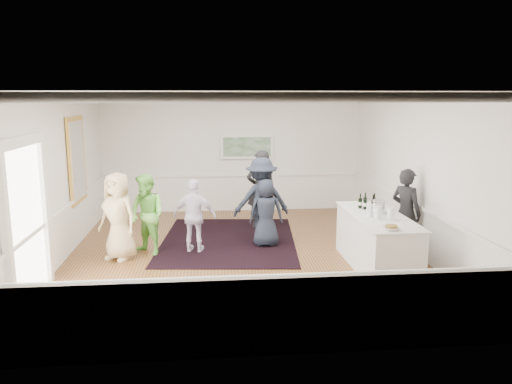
{
  "coord_description": "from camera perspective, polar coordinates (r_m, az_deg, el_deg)",
  "views": [
    {
      "loc": [
        -0.66,
        -9.6,
        3.15
      ],
      "look_at": [
        0.29,
        0.2,
        1.24
      ],
      "focal_mm": 35.0,
      "sensor_mm": 36.0,
      "label": 1
    }
  ],
  "objects": [
    {
      "name": "floor",
      "position": [
        10.13,
        -1.52,
        -7.17
      ],
      "size": [
        8.0,
        8.0,
        0.0
      ],
      "primitive_type": "plane",
      "color": "brown",
      "rests_on": "ground"
    },
    {
      "name": "guest_lilac",
      "position": [
        10.19,
        -7.02,
        -2.72
      ],
      "size": [
        0.95,
        0.57,
        1.51
      ],
      "primitive_type": "imported",
      "rotation": [
        0.0,
        0.0,
        2.9
      ],
      "color": "silver",
      "rests_on": "floor"
    },
    {
      "name": "doorway",
      "position": [
        8.37,
        -24.83,
        -2.01
      ],
      "size": [
        0.1,
        1.78,
        2.56
      ],
      "color": "white",
      "rests_on": "wall_left"
    },
    {
      "name": "bartender",
      "position": [
        10.26,
        16.75,
        -2.29
      ],
      "size": [
        0.71,
        0.77,
        1.76
      ],
      "primitive_type": "imported",
      "rotation": [
        0.0,
        0.0,
        2.17
      ],
      "color": "black",
      "rests_on": "floor"
    },
    {
      "name": "ice_bucket",
      "position": [
        9.51,
        13.74,
        -1.69
      ],
      "size": [
        0.26,
        0.26,
        0.25
      ],
      "primitive_type": "cylinder",
      "color": "silver",
      "rests_on": "serving_table"
    },
    {
      "name": "wall_right",
      "position": [
        10.58,
        17.72,
        2.01
      ],
      "size": [
        0.02,
        8.0,
        3.2
      ],
      "primitive_type": "cube",
      "color": "white",
      "rests_on": "floor"
    },
    {
      "name": "wainscoting",
      "position": [
        9.98,
        -1.53,
        -4.44
      ],
      "size": [
        7.0,
        8.0,
        1.0
      ],
      "primitive_type": null,
      "color": "white",
      "rests_on": "floor"
    },
    {
      "name": "nut_bowl",
      "position": [
        8.41,
        15.2,
        -3.95
      ],
      "size": [
        0.26,
        0.26,
        0.07
      ],
      "color": "white",
      "rests_on": "serving_table"
    },
    {
      "name": "guest_dark_b",
      "position": [
        11.88,
        0.57,
        0.28
      ],
      "size": [
        0.73,
        0.52,
        1.9
      ],
      "primitive_type": "imported",
      "rotation": [
        0.0,
        0.0,
        3.24
      ],
      "color": "black",
      "rests_on": "floor"
    },
    {
      "name": "guest_green",
      "position": [
        10.17,
        -12.36,
        -2.57
      ],
      "size": [
        1.0,
        0.98,
        1.63
      ],
      "primitive_type": "imported",
      "rotation": [
        0.0,
        0.0,
        -0.7
      ],
      "color": "#77D254",
      "rests_on": "floor"
    },
    {
      "name": "wall_front",
      "position": [
        5.85,
        1.16,
        -4.4
      ],
      "size": [
        7.0,
        0.02,
        3.2
      ],
      "primitive_type": "cube",
      "color": "white",
      "rests_on": "floor"
    },
    {
      "name": "wall_left",
      "position": [
        10.13,
        -21.73,
        1.38
      ],
      "size": [
        0.02,
        8.0,
        3.2
      ],
      "primitive_type": "cube",
      "color": "white",
      "rests_on": "floor"
    },
    {
      "name": "wine_bottles",
      "position": [
        9.84,
        12.64,
        -0.98
      ],
      "size": [
        0.35,
        0.3,
        0.31
      ],
      "color": "black",
      "rests_on": "serving_table"
    },
    {
      "name": "mirror",
      "position": [
        11.33,
        -19.78,
        3.47
      ],
      "size": [
        0.05,
        1.25,
        1.85
      ],
      "color": "gold",
      "rests_on": "wall_left"
    },
    {
      "name": "ceiling",
      "position": [
        9.62,
        -1.62,
        11.26
      ],
      "size": [
        7.0,
        8.0,
        0.02
      ],
      "primitive_type": "cube",
      "color": "white",
      "rests_on": "wall_back"
    },
    {
      "name": "serving_table",
      "position": [
        9.51,
        13.61,
        -5.5
      ],
      "size": [
        0.94,
        2.48,
        1.0
      ],
      "color": "silver",
      "rests_on": "floor"
    },
    {
      "name": "guest_dark_a",
      "position": [
        10.75,
        0.63,
        -0.97
      ],
      "size": [
        1.26,
        0.81,
        1.86
      ],
      "primitive_type": "imported",
      "rotation": [
        0.0,
        0.0,
        3.24
      ],
      "color": "black",
      "rests_on": "floor"
    },
    {
      "name": "wall_back",
      "position": [
        13.7,
        -2.73,
        4.45
      ],
      "size": [
        7.0,
        0.02,
        3.2
      ],
      "primitive_type": "cube",
      "color": "white",
      "rests_on": "floor"
    },
    {
      "name": "guest_tan",
      "position": [
        9.99,
        -15.48,
        -2.7
      ],
      "size": [
        1.0,
        0.91,
        1.72
      ],
      "primitive_type": "imported",
      "rotation": [
        0.0,
        0.0,
        -0.57
      ],
      "color": "tan",
      "rests_on": "floor"
    },
    {
      "name": "landscape_painting",
      "position": [
        13.66,
        -1.04,
        5.2
      ],
      "size": [
        1.44,
        0.06,
        0.66
      ],
      "color": "white",
      "rests_on": "wall_back"
    },
    {
      "name": "juice_pitchers",
      "position": [
        9.11,
        13.92,
        -2.21
      ],
      "size": [
        0.41,
        0.39,
        0.24
      ],
      "color": "#8ABE44",
      "rests_on": "serving_table"
    },
    {
      "name": "area_rug",
      "position": [
        11.09,
        -3.15,
        -5.51
      ],
      "size": [
        3.21,
        4.02,
        0.02
      ],
      "primitive_type": "cube",
      "rotation": [
        0.0,
        0.0,
        -0.09
      ],
      "color": "black",
      "rests_on": "floor"
    },
    {
      "name": "guest_navy",
      "position": [
        10.52,
        1.17,
        -2.37
      ],
      "size": [
        0.75,
        0.53,
        1.45
      ],
      "primitive_type": "imported",
      "rotation": [
        0.0,
        0.0,
        3.03
      ],
      "color": "black",
      "rests_on": "floor"
    }
  ]
}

